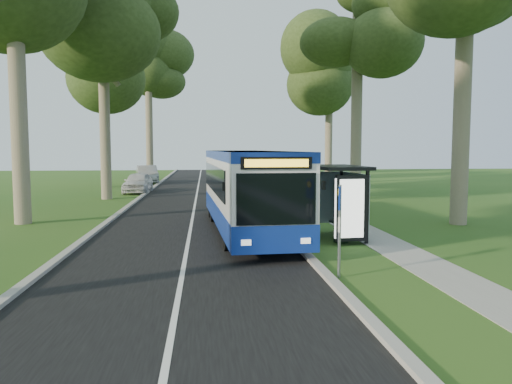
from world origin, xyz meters
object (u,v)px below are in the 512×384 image
at_px(bus_stop_sign, 340,219).
at_px(car_white, 138,182).
at_px(car_silver, 147,174).
at_px(bus_shelter, 344,188).
at_px(bus, 247,190).
at_px(litter_bin, 341,228).

xyz_separation_m(bus_stop_sign, car_white, (-7.96, 24.25, -0.70)).
bearing_deg(car_silver, bus_stop_sign, -86.94).
bearing_deg(bus_shelter, bus_stop_sign, -111.38).
xyz_separation_m(bus_shelter, car_silver, (-9.93, 29.20, -0.98)).
height_order(bus, car_silver, bus).
bearing_deg(car_silver, bus, -86.79).
bearing_deg(bus_stop_sign, bus, 124.48).
height_order(bus_shelter, car_silver, bus_shelter).
bearing_deg(bus_shelter, car_silver, 104.36).
height_order(car_white, car_silver, car_silver).
xyz_separation_m(bus_stop_sign, bus_shelter, (1.49, 4.87, 0.36)).
bearing_deg(bus, bus_shelter, -37.31).
distance_m(bus, car_silver, 27.91).
xyz_separation_m(car_white, car_silver, (-0.48, 9.83, 0.07)).
distance_m(car_white, car_silver, 9.84).
distance_m(bus_stop_sign, car_white, 25.53).
height_order(bus_shelter, litter_bin, bus_shelter).
height_order(bus, litter_bin, bus).
height_order(bus, bus_shelter, bus).
bearing_deg(bus_shelter, bus, 141.38).
distance_m(bus, car_white, 18.37).
bearing_deg(bus_shelter, litter_bin, -120.00).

